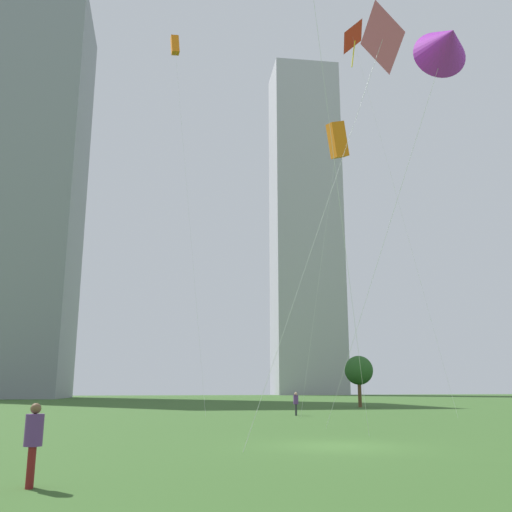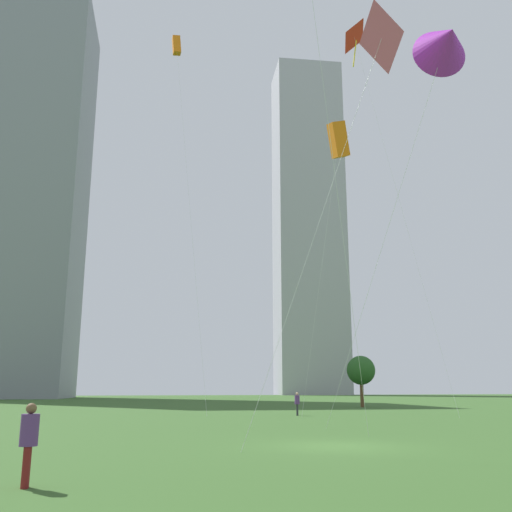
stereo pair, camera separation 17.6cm
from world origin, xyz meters
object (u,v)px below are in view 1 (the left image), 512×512
kite_flying_5 (382,41)px  park_tree_1 (359,371)px  distant_highrise_0 (14,190)px  person_standing_1 (33,438)px  distant_highrise_1 (305,223)px  kite_flying_3 (446,43)px  kite_flying_6 (353,40)px  person_standing_2 (296,402)px  kite_flying_1 (337,140)px  kite_flying_0 (175,46)px

kite_flying_5 → park_tree_1: (16.25, 37.20, -11.20)m
kite_flying_5 → distant_highrise_0: bearing=105.4°
person_standing_1 → distant_highrise_1: bearing=-23.6°
park_tree_1 → distant_highrise_0: 86.77m
person_standing_1 → kite_flying_3: bearing=-69.8°
kite_flying_3 → distant_highrise_0: size_ratio=0.21×
kite_flying_6 → distant_highrise_0: size_ratio=0.40×
kite_flying_5 → distant_highrise_1: bearing=70.5°
person_standing_2 → kite_flying_3: (-0.69, -21.24, 14.80)m
park_tree_1 → kite_flying_5: bearing=-113.6°
distant_highrise_0 → distant_highrise_1: (77.80, 39.03, 10.16)m
kite_flying_1 → person_standing_2: bearing=100.1°
kite_flying_0 → person_standing_1: bearing=-100.1°
kite_flying_3 → kite_flying_0: bearing=103.2°
kite_flying_1 → kite_flying_3: size_ratio=1.16×
person_standing_2 → distant_highrise_0: (-32.00, 79.82, 40.28)m
kite_flying_3 → kite_flying_6: (7.09, 22.74, 16.11)m
kite_flying_6 → distant_highrise_1: size_ratio=0.32×
distant_highrise_0 → kite_flying_5: bearing=-69.0°
person_standing_1 → kite_flying_6: 46.96m
distant_highrise_1 → kite_flying_0: bearing=-108.7°
person_standing_1 → park_tree_1: (27.16, 42.07, 2.72)m
person_standing_1 → person_standing_2: bearing=-30.1°
park_tree_1 → distant_highrise_1: distant_highrise_1 is taller
kite_flying_0 → distant_highrise_1: distant_highrise_1 is taller
kite_flying_1 → distant_highrise_1: 136.84m
kite_flying_3 → distant_highrise_1: bearing=71.6°
person_standing_2 → distant_highrise_0: size_ratio=0.02×
kite_flying_3 → park_tree_1: 40.65m
person_standing_2 → kite_flying_6: 31.60m
kite_flying_6 → kite_flying_5: bearing=-113.9°
kite_flying_0 → kite_flying_1: kite_flying_0 is taller
kite_flying_0 → distant_highrise_1: bearing=63.5°
person_standing_1 → park_tree_1: bearing=-33.8°
kite_flying_5 → kite_flying_6: bearing=66.1°
kite_flying_6 → kite_flying_1: bearing=-124.6°
kite_flying_0 → kite_flying_6: 17.52m
kite_flying_3 → distant_highrise_1: (46.49, 140.09, 35.63)m
kite_flying_5 → distant_highrise_0: size_ratio=0.19×
park_tree_1 → distant_highrise_1: bearing=72.1°
kite_flying_0 → kite_flying_3: kite_flying_0 is taller
kite_flying_3 → person_standing_1: bearing=-158.8°
park_tree_1 → distant_highrise_0: size_ratio=0.06×
person_standing_1 → distant_highrise_0: (-17.12, 106.55, 40.28)m
kite_flying_0 → kite_flying_5: (4.23, -32.64, -19.79)m
kite_flying_1 → distant_highrise_0: size_ratio=0.24×
park_tree_1 → distant_highrise_0: bearing=124.5°
kite_flying_3 → kite_flying_6: 28.75m
kite_flying_3 → kite_flying_5: bearing=-169.2°
kite_flying_1 → kite_flying_3: kite_flying_1 is taller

